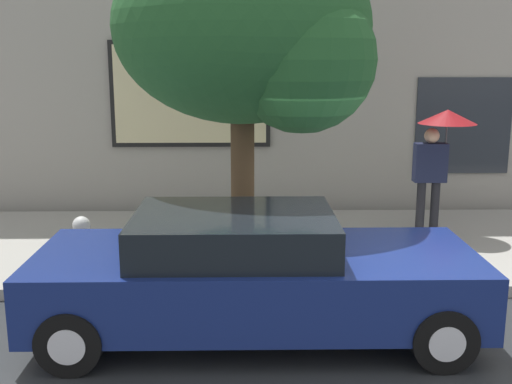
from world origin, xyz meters
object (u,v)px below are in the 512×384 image
at_px(parked_car, 252,274).
at_px(pedestrian_with_umbrella, 440,139).
at_px(street_tree, 254,34).
at_px(fire_hydrant, 83,246).

xyz_separation_m(parked_car, pedestrian_with_umbrella, (3.00, 3.33, 1.02)).
height_order(pedestrian_with_umbrella, street_tree, street_tree).
distance_m(fire_hydrant, street_tree, 3.54).
height_order(parked_car, fire_hydrant, parked_car).
height_order(parked_car, street_tree, street_tree).
bearing_deg(street_tree, pedestrian_with_umbrella, 26.66).
xyz_separation_m(parked_car, street_tree, (0.05, 1.85, 2.56)).
bearing_deg(fire_hydrant, pedestrian_with_umbrella, 18.83).
relative_size(pedestrian_with_umbrella, street_tree, 0.45).
xyz_separation_m(pedestrian_with_umbrella, street_tree, (-2.95, -1.48, 1.54)).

